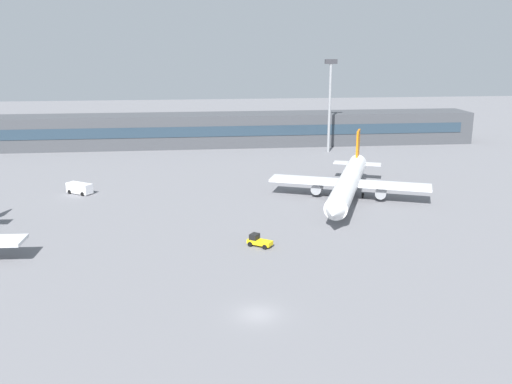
{
  "coord_description": "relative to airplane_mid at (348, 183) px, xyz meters",
  "views": [
    {
      "loc": [
        -6.45,
        -54.97,
        28.47
      ],
      "look_at": [
        4.38,
        40.0,
        3.0
      ],
      "focal_mm": 39.43,
      "sensor_mm": 36.0,
      "label": 1
    }
  ],
  "objects": [
    {
      "name": "service_van_white",
      "position": [
        -50.62,
        10.33,
        -2.14
      ],
      "size": [
        5.41,
        4.62,
        2.08
      ],
      "color": "white",
      "rests_on": "ground_plane"
    },
    {
      "name": "terminal_building",
      "position": [
        -22.03,
        60.37,
        1.25
      ],
      "size": [
        147.82,
        12.13,
        9.0
      ],
      "color": "#3F4247",
      "rests_on": "ground_plane"
    },
    {
      "name": "baggage_tug_yellow",
      "position": [
        -19.46,
        -22.56,
        -2.45
      ],
      "size": [
        3.8,
        3.33,
        1.75
      ],
      "color": "yellow",
      "rests_on": "ground_plane"
    },
    {
      "name": "airplane_mid",
      "position": [
        0.0,
        0.0,
        0.0
      ],
      "size": [
        29.53,
        41.13,
        10.66
      ],
      "color": "white",
      "rests_on": "ground_plane"
    },
    {
      "name": "ground_plane",
      "position": [
        -22.03,
        -3.53,
        -3.25
      ],
      "size": [
        400.0,
        400.0,
        0.0
      ],
      "primitive_type": "plane",
      "color": "slate"
    },
    {
      "name": "floodlight_tower_west",
      "position": [
        7.66,
        47.08,
        10.91
      ],
      "size": [
        3.2,
        0.8,
        24.33
      ],
      "color": "gray",
      "rests_on": "ground_plane"
    }
  ]
}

